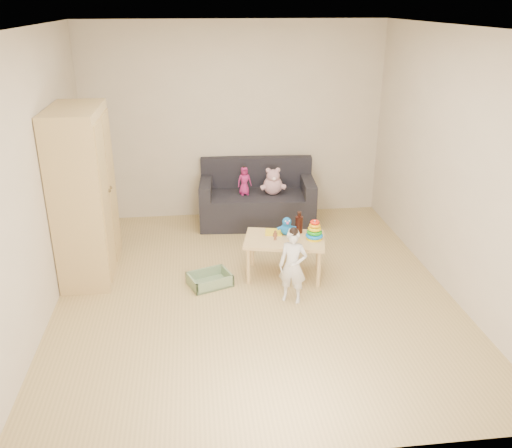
{
  "coord_description": "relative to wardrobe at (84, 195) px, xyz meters",
  "views": [
    {
      "loc": [
        -0.57,
        -4.93,
        2.82
      ],
      "look_at": [
        0.05,
        0.25,
        0.65
      ],
      "focal_mm": 38.0,
      "sensor_mm": 36.0,
      "label": 1
    }
  ],
  "objects": [
    {
      "name": "sofa",
      "position": [
        1.99,
        1.22,
        -0.7
      ],
      "size": [
        1.57,
        0.87,
        0.43
      ],
      "primitive_type": "cube",
      "rotation": [
        0.0,
        0.0,
        -0.08
      ],
      "color": "black",
      "rests_on": "ground"
    },
    {
      "name": "brown_bottle",
      "position": [
        2.28,
        -0.19,
        -0.37
      ],
      "size": [
        0.08,
        0.08,
        0.24
      ],
      "color": "black",
      "rests_on": "play_table"
    },
    {
      "name": "toddler",
      "position": [
        2.09,
        -0.86,
        -0.54
      ],
      "size": [
        0.33,
        0.28,
        0.76
      ],
      "primitive_type": "imported",
      "rotation": [
        0.0,
        0.0,
        -0.41
      ],
      "color": "silver",
      "rests_on": "ground"
    },
    {
      "name": "room",
      "position": [
        1.74,
        -0.63,
        0.38
      ],
      "size": [
        4.5,
        4.5,
        4.5
      ],
      "color": "tan",
      "rests_on": "ground"
    },
    {
      "name": "storage_bin",
      "position": [
        1.28,
        -0.44,
        -0.85
      ],
      "size": [
        0.51,
        0.45,
        0.13
      ],
      "primitive_type": null,
      "rotation": [
        0.0,
        0.0,
        0.36
      ],
      "color": "gray",
      "rests_on": "ground"
    },
    {
      "name": "blue_plush",
      "position": [
        2.14,
        -0.23,
        -0.37
      ],
      "size": [
        0.18,
        0.15,
        0.2
      ],
      "primitive_type": null,
      "rotation": [
        0.0,
        0.0,
        0.09
      ],
      "color": "blue",
      "rests_on": "play_table"
    },
    {
      "name": "wardrobe",
      "position": [
        0.0,
        0.0,
        0.0
      ],
      "size": [
        0.51,
        1.02,
        1.83
      ],
      "primitive_type": "cube",
      "color": "tan",
      "rests_on": "ground"
    },
    {
      "name": "yellow_book",
      "position": [
        2.01,
        -0.17,
        -0.46
      ],
      "size": [
        0.21,
        0.21,
        0.01
      ],
      "primitive_type": "cube",
      "rotation": [
        0.0,
        0.0,
        -0.16
      ],
      "color": "yellow",
      "rests_on": "play_table"
    },
    {
      "name": "doll",
      "position": [
        1.82,
        1.19,
        -0.31
      ],
      "size": [
        0.21,
        0.17,
        0.37
      ],
      "primitive_type": "imported",
      "rotation": [
        0.0,
        0.0,
        0.23
      ],
      "color": "#AC2068",
      "rests_on": "sofa"
    },
    {
      "name": "pink_bear",
      "position": [
        2.19,
        1.16,
        -0.34
      ],
      "size": [
        0.27,
        0.24,
        0.31
      ],
      "primitive_type": null,
      "rotation": [
        0.0,
        0.0,
        -0.02
      ],
      "color": "#C6929D",
      "rests_on": "sofa"
    },
    {
      "name": "ring_stacker",
      "position": [
        2.41,
        -0.38,
        -0.38
      ],
      "size": [
        0.19,
        0.19,
        0.21
      ],
      "color": "yellow",
      "rests_on": "play_table"
    },
    {
      "name": "play_table",
      "position": [
        2.1,
        -0.33,
        -0.69
      ],
      "size": [
        0.95,
        0.71,
        0.45
      ],
      "primitive_type": "cube",
      "rotation": [
        0.0,
        0.0,
        -0.21
      ],
      "color": "tan",
      "rests_on": "ground"
    },
    {
      "name": "wooden_figure",
      "position": [
        1.99,
        -0.36,
        -0.41
      ],
      "size": [
        0.05,
        0.04,
        0.11
      ],
      "primitive_type": null,
      "rotation": [
        0.0,
        0.0,
        -0.18
      ],
      "color": "brown",
      "rests_on": "play_table"
    }
  ]
}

